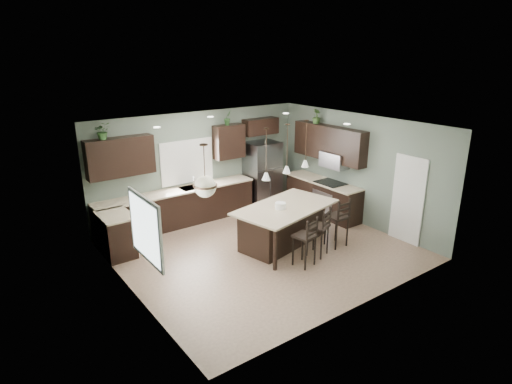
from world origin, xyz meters
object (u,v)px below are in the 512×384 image
object	(u,v)px
bar_stool_center	(318,231)
bar_stool_right	(337,222)
bar_stool_left	(304,241)
serving_dish	(280,206)
refrigerator	(262,174)
kitchen_island	(285,225)
plant_back_left	(103,131)

from	to	relation	value
bar_stool_center	bar_stool_right	world-z (taller)	bar_stool_right
bar_stool_left	bar_stool_center	distance (m)	0.58
serving_dish	bar_stool_center	xyz separation A→B (m)	(0.40, -0.81, -0.44)
bar_stool_center	bar_stool_left	bearing A→B (deg)	176.40
refrigerator	serving_dish	bearing A→B (deg)	-118.79
serving_dish	bar_stool_left	size ratio (longest dim) A/B	0.22
refrigerator	kitchen_island	bearing A→B (deg)	-115.56
plant_back_left	serving_dish	bearing A→B (deg)	-42.05
kitchen_island	bar_stool_right	size ratio (longest dim) A/B	2.04
bar_stool_left	bar_stool_right	distance (m)	1.27
kitchen_island	bar_stool_center	world-z (taller)	bar_stool_center
kitchen_island	bar_stool_left	bearing A→B (deg)	-121.48
bar_stool_right	bar_stool_center	bearing A→B (deg)	-170.84
bar_stool_right	plant_back_left	xyz separation A→B (m)	(-3.99, 3.33, 2.01)
kitchen_island	serving_dish	xyz separation A→B (m)	(-0.20, -0.04, 0.53)
bar_stool_left	plant_back_left	world-z (taller)	plant_back_left
serving_dish	plant_back_left	size ratio (longest dim) A/B	0.63
kitchen_island	serving_dish	distance (m)	0.57
serving_dish	plant_back_left	world-z (taller)	plant_back_left
serving_dish	bar_stool_center	size ratio (longest dim) A/B	0.22
serving_dish	kitchen_island	bearing A→B (deg)	12.48
bar_stool_left	bar_stool_right	bearing A→B (deg)	1.99
kitchen_island	bar_stool_center	distance (m)	0.88
refrigerator	bar_stool_left	size ratio (longest dim) A/B	1.70
refrigerator	plant_back_left	distance (m)	4.58
kitchen_island	bar_stool_left	distance (m)	1.09
plant_back_left	bar_stool_right	bearing A→B (deg)	-39.82
bar_stool_left	bar_stool_center	bearing A→B (deg)	7.14
refrigerator	bar_stool_left	world-z (taller)	refrigerator
plant_back_left	bar_stool_left	bearing A→B (deg)	-52.67
kitchen_island	bar_stool_left	xyz separation A→B (m)	(-0.35, -1.03, 0.08)
refrigerator	bar_stool_center	xyz separation A→B (m)	(-0.95, -3.26, -0.37)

